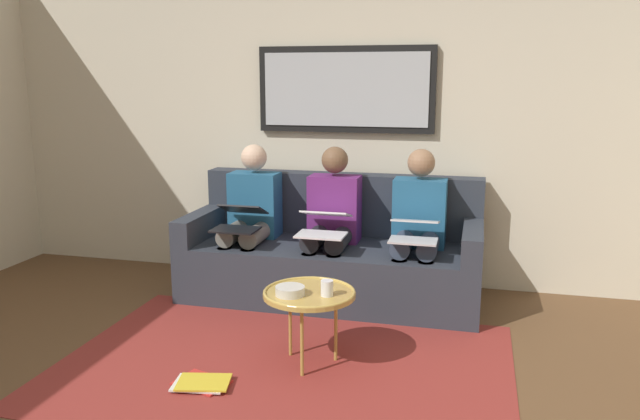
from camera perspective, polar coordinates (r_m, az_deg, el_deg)
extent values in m
cube|color=beige|center=(5.09, 2.52, 8.11)|extent=(6.00, 0.12, 2.60)
cube|color=maroon|center=(3.76, -3.29, -13.84)|extent=(2.60, 1.80, 0.01)
cube|color=#2D333D|center=(4.77, 1.04, -5.52)|extent=(2.20, 0.90, 0.42)
cube|color=#2D333D|center=(4.99, 1.98, 0.60)|extent=(2.20, 0.20, 0.48)
cube|color=#2D333D|center=(4.57, 13.75, -2.60)|extent=(0.14, 0.90, 0.20)
cube|color=#2D333D|center=(5.01, -10.49, -1.17)|extent=(0.14, 0.90, 0.20)
cube|color=black|center=(5.00, 2.33, 10.90)|extent=(1.41, 0.04, 0.67)
cube|color=#B2B7BC|center=(4.97, 2.27, 10.90)|extent=(1.31, 0.01, 0.57)
cylinder|color=tan|center=(3.61, -0.98, -7.66)|extent=(0.53, 0.53, 0.03)
torus|color=tan|center=(3.60, -0.98, -7.47)|extent=(0.53, 0.53, 0.02)
cylinder|color=#B28E42|center=(3.55, -1.66, -11.87)|extent=(0.02, 0.02, 0.42)
cylinder|color=#B28E42|center=(3.73, 1.45, -10.64)|extent=(0.02, 0.02, 0.42)
cylinder|color=#B28E42|center=(3.79, -2.69, -10.24)|extent=(0.02, 0.02, 0.42)
cylinder|color=silver|center=(3.53, 0.64, -7.13)|extent=(0.07, 0.07, 0.09)
cylinder|color=beige|center=(3.55, -2.74, -7.36)|extent=(0.17, 0.17, 0.05)
cube|color=#235B84|center=(4.65, 9.05, -0.26)|extent=(0.38, 0.22, 0.50)
sphere|color=#997051|center=(4.58, 9.20, 4.27)|extent=(0.20, 0.20, 0.20)
cylinder|color=#384256|center=(4.48, 9.87, -3.12)|extent=(0.14, 0.42, 0.14)
cylinder|color=#384256|center=(4.49, 7.58, -2.99)|extent=(0.14, 0.42, 0.14)
cylinder|color=#384256|center=(4.36, 9.52, -7.37)|extent=(0.11, 0.11, 0.42)
cylinder|color=#384256|center=(4.38, 7.15, -7.23)|extent=(0.11, 0.11, 0.42)
cube|color=silver|center=(4.26, 8.48, -2.78)|extent=(0.32, 0.21, 0.01)
cube|color=silver|center=(4.36, 8.69, -1.00)|extent=(0.32, 0.21, 0.05)
cube|color=#A5C6EA|center=(4.35, 8.68, -0.96)|extent=(0.29, 0.18, 0.04)
cube|color=#66236B|center=(4.74, 1.34, 0.14)|extent=(0.38, 0.22, 0.50)
sphere|color=brown|center=(4.68, 1.36, 4.58)|extent=(0.20, 0.20, 0.20)
cylinder|color=#232328|center=(4.57, 1.84, -2.65)|extent=(0.14, 0.42, 0.14)
cylinder|color=#232328|center=(4.61, -0.35, -2.51)|extent=(0.14, 0.42, 0.14)
cylinder|color=#232328|center=(4.45, 1.23, -6.80)|extent=(0.11, 0.11, 0.42)
cylinder|color=#232328|center=(4.49, -1.03, -6.62)|extent=(0.11, 0.11, 0.42)
cube|color=white|center=(4.37, 0.10, -2.28)|extent=(0.34, 0.24, 0.01)
cube|color=white|center=(4.48, 0.57, -0.34)|extent=(0.34, 0.23, 0.08)
cube|color=#A5C6EA|center=(4.48, 0.56, -0.30)|extent=(0.31, 0.20, 0.06)
cube|color=#235B84|center=(4.92, -5.94, 0.52)|extent=(0.38, 0.22, 0.50)
sphere|color=beige|center=(4.86, -6.03, 4.79)|extent=(0.20, 0.20, 0.20)
cylinder|color=gray|center=(4.74, -5.74, -2.15)|extent=(0.14, 0.42, 0.14)
cylinder|color=gray|center=(4.80, -7.76, -2.02)|extent=(0.14, 0.42, 0.14)
cylinder|color=gray|center=(4.63, -6.56, -6.13)|extent=(0.11, 0.11, 0.42)
cylinder|color=gray|center=(4.69, -8.62, -5.93)|extent=(0.11, 0.11, 0.42)
cube|color=black|center=(4.56, -7.72, -1.78)|extent=(0.33, 0.24, 0.01)
cube|color=black|center=(4.69, -7.00, 0.07)|extent=(0.33, 0.23, 0.10)
cube|color=#A5C6EA|center=(4.69, -7.02, 0.11)|extent=(0.29, 0.20, 0.09)
cube|color=red|center=(3.60, -10.71, -15.17)|extent=(0.32, 0.27, 0.01)
cube|color=white|center=(3.57, -10.90, -15.25)|extent=(0.31, 0.24, 0.01)
cube|color=yellow|center=(3.56, -10.55, -15.16)|extent=(0.32, 0.26, 0.01)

